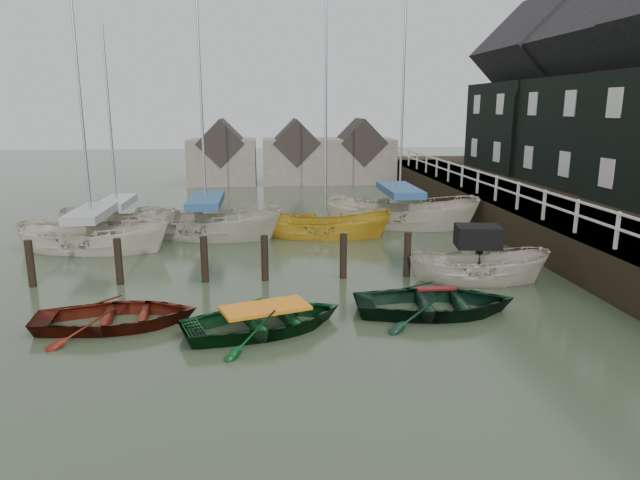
{
  "coord_description": "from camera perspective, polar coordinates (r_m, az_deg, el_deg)",
  "views": [
    {
      "loc": [
        -1.14,
        -13.73,
        5.15
      ],
      "look_at": [
        0.41,
        2.23,
        1.4
      ],
      "focal_mm": 32.0,
      "sensor_mm": 36.0,
      "label": 1
    }
  ],
  "objects": [
    {
      "name": "sailboat_d",
      "position": [
        25.62,
        7.88,
        1.59
      ],
      "size": [
        7.38,
        5.19,
        12.55
      ],
      "rotation": [
        0.0,
        0.0,
        1.15
      ],
      "color": "beige",
      "rests_on": "ground"
    },
    {
      "name": "land_strip",
      "position": [
        29.16,
        28.2,
        1.42
      ],
      "size": [
        14.0,
        38.0,
        1.5
      ],
      "primitive_type": "cube",
      "color": "black",
      "rests_on": "ground"
    },
    {
      "name": "far_sheds",
      "position": [
        39.92,
        -2.71,
        8.43
      ],
      "size": [
        14.0,
        4.08,
        4.39
      ],
      "color": "#665B51",
      "rests_on": "ground"
    },
    {
      "name": "ground",
      "position": [
        14.71,
        -0.75,
        -7.33
      ],
      "size": [
        120.0,
        120.0,
        0.0
      ],
      "primitive_type": "plane",
      "color": "#303C26",
      "rests_on": "ground"
    },
    {
      "name": "mooring_pilings",
      "position": [
        17.37,
        -5.25,
        -2.42
      ],
      "size": [
        13.72,
        0.22,
        1.8
      ],
      "color": "black",
      "rests_on": "ground"
    },
    {
      "name": "sailboat_a",
      "position": [
        22.65,
        -21.65,
        -0.75
      ],
      "size": [
        6.23,
        3.45,
        10.79
      ],
      "rotation": [
        0.0,
        0.0,
        1.35
      ],
      "color": "beige",
      "rests_on": "ground"
    },
    {
      "name": "rowboat_green",
      "position": [
        13.71,
        -5.45,
        -8.96
      ],
      "size": [
        4.59,
        3.9,
        0.81
      ],
      "primitive_type": "imported",
      "rotation": [
        0.0,
        0.0,
        1.9
      ],
      "color": "black",
      "rests_on": "ground"
    },
    {
      "name": "pier",
      "position": [
        26.37,
        18.32,
        2.8
      ],
      "size": [
        3.04,
        32.0,
        2.7
      ],
      "color": "black",
      "rests_on": "ground"
    },
    {
      "name": "sailboat_b",
      "position": [
        23.66,
        -11.2,
        0.5
      ],
      "size": [
        6.81,
        4.29,
        12.3
      ],
      "rotation": [
        0.0,
        0.0,
        1.25
      ],
      "color": "#BAB39F",
      "rests_on": "ground"
    },
    {
      "name": "sailboat_e",
      "position": [
        25.43,
        -19.47,
        0.87
      ],
      "size": [
        5.82,
        3.72,
        9.36
      ],
      "rotation": [
        0.0,
        0.0,
        1.24
      ],
      "color": "#BCB0A0",
      "rests_on": "ground"
    },
    {
      "name": "rowboat_dkgreen",
      "position": [
        15.03,
        11.42,
        -7.16
      ],
      "size": [
        4.27,
        3.15,
        0.85
      ],
      "primitive_type": "imported",
      "rotation": [
        0.0,
        0.0,
        1.52
      ],
      "color": "black",
      "rests_on": "ground"
    },
    {
      "name": "sailboat_c",
      "position": [
        23.29,
        0.56,
        0.45
      ],
      "size": [
        5.63,
        3.01,
        11.04
      ],
      "rotation": [
        0.0,
        0.0,
        1.38
      ],
      "color": "gold",
      "rests_on": "ground"
    },
    {
      "name": "rowboat_red",
      "position": [
        14.74,
        -19.59,
        -8.09
      ],
      "size": [
        4.02,
        3.04,
        0.78
      ],
      "primitive_type": "imported",
      "rotation": [
        0.0,
        0.0,
        1.66
      ],
      "color": "#4F150B",
      "rests_on": "ground"
    },
    {
      "name": "motorboat",
      "position": [
        17.92,
        15.48,
        -3.69
      ],
      "size": [
        4.34,
        2.19,
        2.48
      ],
      "rotation": [
        0.0,
        0.0,
        1.41
      ],
      "color": "#BAB09F",
      "rests_on": "ground"
    }
  ]
}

